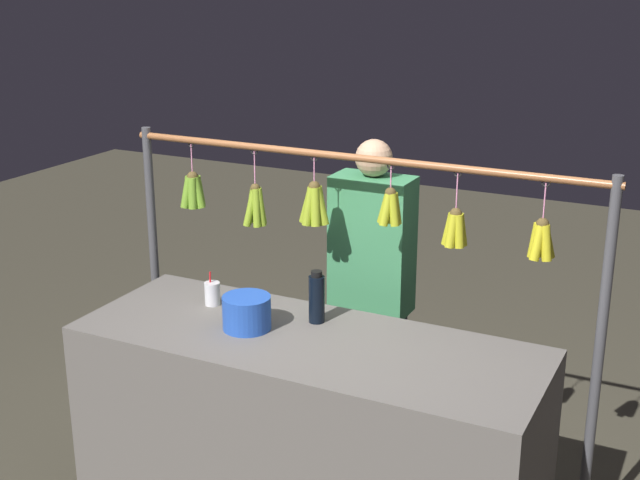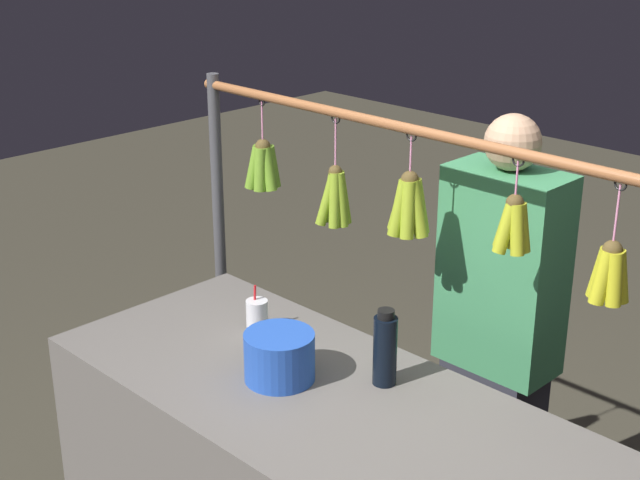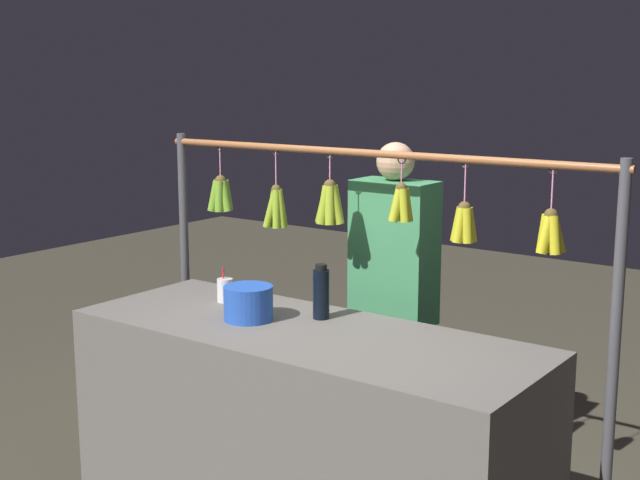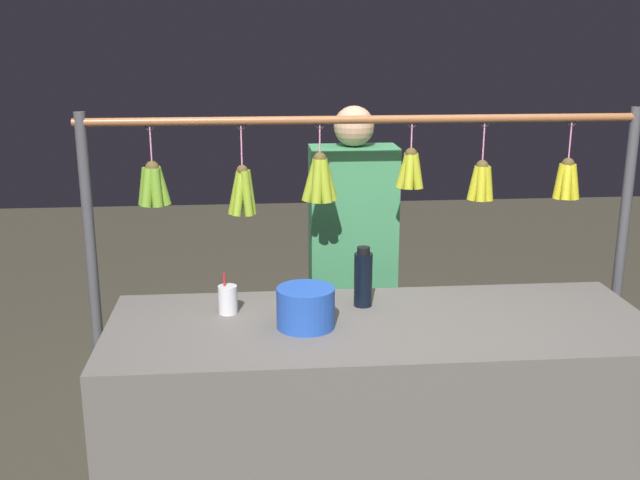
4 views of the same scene
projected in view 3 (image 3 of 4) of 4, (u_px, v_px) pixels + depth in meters
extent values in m
cube|color=#66605B|center=(305.00, 435.00, 3.57)|extent=(1.98, 0.74, 0.90)
cylinder|color=#4C4C51|center=(612.00, 377.00, 3.21)|extent=(0.04, 0.04, 1.62)
cylinder|color=#4C4C51|center=(186.00, 290.00, 4.49)|extent=(0.04, 0.04, 1.62)
cylinder|color=#9E6038|center=(365.00, 153.00, 3.70)|extent=(2.27, 0.03, 0.03)
torus|color=black|center=(553.00, 170.00, 3.22)|extent=(0.04, 0.01, 0.04)
cylinder|color=pink|center=(552.00, 193.00, 3.24)|extent=(0.01, 0.01, 0.17)
sphere|color=brown|center=(551.00, 215.00, 3.25)|extent=(0.05, 0.05, 0.05)
cylinder|color=gold|center=(544.00, 233.00, 3.28)|extent=(0.06, 0.04, 0.15)
cylinder|color=gold|center=(545.00, 235.00, 3.25)|extent=(0.05, 0.07, 0.15)
cylinder|color=gold|center=(554.00, 235.00, 3.24)|extent=(0.06, 0.05, 0.15)
cylinder|color=gold|center=(556.00, 234.00, 3.27)|extent=(0.07, 0.06, 0.16)
cylinder|color=gold|center=(550.00, 233.00, 3.29)|extent=(0.05, 0.07, 0.15)
torus|color=black|center=(466.00, 164.00, 3.43)|extent=(0.04, 0.01, 0.04)
cylinder|color=pink|center=(465.00, 186.00, 3.45)|extent=(0.01, 0.01, 0.17)
sphere|color=brown|center=(464.00, 208.00, 3.46)|extent=(0.05, 0.05, 0.05)
cylinder|color=gold|center=(458.00, 224.00, 3.49)|extent=(0.07, 0.04, 0.15)
cylinder|color=gold|center=(460.00, 226.00, 3.46)|extent=(0.05, 0.07, 0.15)
cylinder|color=gold|center=(467.00, 226.00, 3.45)|extent=(0.05, 0.05, 0.15)
cylinder|color=gold|center=(470.00, 225.00, 3.47)|extent=(0.06, 0.05, 0.15)
cylinder|color=gold|center=(465.00, 224.00, 3.50)|extent=(0.05, 0.07, 0.15)
torus|color=black|center=(402.00, 160.00, 3.60)|extent=(0.04, 0.01, 0.04)
cylinder|color=pink|center=(401.00, 174.00, 3.61)|extent=(0.01, 0.01, 0.12)
sphere|color=brown|center=(401.00, 188.00, 3.62)|extent=(0.05, 0.05, 0.05)
cylinder|color=#AFB825|center=(396.00, 204.00, 3.65)|extent=(0.07, 0.04, 0.15)
cylinder|color=#AFB825|center=(396.00, 205.00, 3.62)|extent=(0.05, 0.07, 0.15)
cylinder|color=#AFB825|center=(404.00, 206.00, 3.61)|extent=(0.06, 0.05, 0.15)
cylinder|color=#AFB825|center=(407.00, 205.00, 3.63)|extent=(0.06, 0.05, 0.15)
cylinder|color=#AFB825|center=(401.00, 204.00, 3.66)|extent=(0.05, 0.05, 0.15)
torus|color=black|center=(330.00, 155.00, 3.81)|extent=(0.04, 0.01, 0.04)
cylinder|color=pink|center=(330.00, 170.00, 3.83)|extent=(0.01, 0.01, 0.13)
sphere|color=brown|center=(330.00, 185.00, 3.84)|extent=(0.05, 0.05, 0.05)
cylinder|color=#97B027|center=(324.00, 204.00, 3.87)|extent=(0.09, 0.04, 0.18)
cylinder|color=#97B027|center=(324.00, 205.00, 3.84)|extent=(0.06, 0.07, 0.18)
cylinder|color=#97B027|center=(330.00, 206.00, 3.82)|extent=(0.06, 0.07, 0.18)
cylinder|color=#97B027|center=(336.00, 205.00, 3.84)|extent=(0.08, 0.04, 0.18)
cylinder|color=#97B027|center=(336.00, 204.00, 3.86)|extent=(0.06, 0.07, 0.18)
cylinder|color=#97B027|center=(330.00, 204.00, 3.89)|extent=(0.06, 0.07, 0.18)
torus|color=black|center=(276.00, 151.00, 3.99)|extent=(0.04, 0.01, 0.04)
cylinder|color=pink|center=(276.00, 171.00, 4.01)|extent=(0.01, 0.01, 0.17)
sphere|color=brown|center=(276.00, 189.00, 4.03)|extent=(0.05, 0.05, 0.05)
cylinder|color=#8AAB29|center=(272.00, 208.00, 4.06)|extent=(0.07, 0.04, 0.18)
cylinder|color=#8AAB29|center=(271.00, 209.00, 4.03)|extent=(0.06, 0.07, 0.19)
cylinder|color=#8AAB29|center=(276.00, 209.00, 4.02)|extent=(0.05, 0.05, 0.18)
cylinder|color=#8AAB29|center=(281.00, 209.00, 4.03)|extent=(0.06, 0.04, 0.18)
cylinder|color=#8AAB29|center=(281.00, 208.00, 4.05)|extent=(0.05, 0.06, 0.18)
cylinder|color=#8AAB29|center=(277.00, 208.00, 4.07)|extent=(0.05, 0.06, 0.19)
torus|color=black|center=(220.00, 148.00, 4.20)|extent=(0.04, 0.01, 0.04)
cylinder|color=pink|center=(220.00, 164.00, 4.21)|extent=(0.01, 0.01, 0.16)
sphere|color=brown|center=(220.00, 181.00, 4.23)|extent=(0.05, 0.05, 0.05)
cylinder|color=#6FA32C|center=(216.00, 195.00, 4.26)|extent=(0.06, 0.04, 0.15)
cylinder|color=#6FA32C|center=(215.00, 196.00, 4.23)|extent=(0.06, 0.07, 0.16)
cylinder|color=#6FA32C|center=(219.00, 197.00, 4.21)|extent=(0.05, 0.06, 0.16)
cylinder|color=#6FA32C|center=(225.00, 196.00, 4.22)|extent=(0.08, 0.05, 0.16)
cylinder|color=#6FA32C|center=(227.00, 195.00, 4.25)|extent=(0.05, 0.06, 0.16)
cylinder|color=#6FA32C|center=(222.00, 195.00, 4.27)|extent=(0.05, 0.06, 0.16)
cylinder|color=black|center=(321.00, 294.00, 3.63)|extent=(0.07, 0.07, 0.21)
cylinder|color=black|center=(321.00, 267.00, 3.61)|extent=(0.05, 0.05, 0.02)
cylinder|color=blue|center=(248.00, 303.00, 3.61)|extent=(0.21, 0.21, 0.15)
cylinder|color=silver|center=(225.00, 290.00, 3.91)|extent=(0.07, 0.07, 0.11)
cylinder|color=red|center=(223.00, 285.00, 3.91)|extent=(0.01, 0.02, 0.16)
cube|color=#2D2D38|center=(392.00, 399.00, 4.15)|extent=(0.31, 0.21, 0.76)
cube|color=#3F8C59|center=(394.00, 252.00, 4.02)|extent=(0.38, 0.21, 0.67)
sphere|color=tan|center=(396.00, 161.00, 3.94)|extent=(0.18, 0.18, 0.18)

